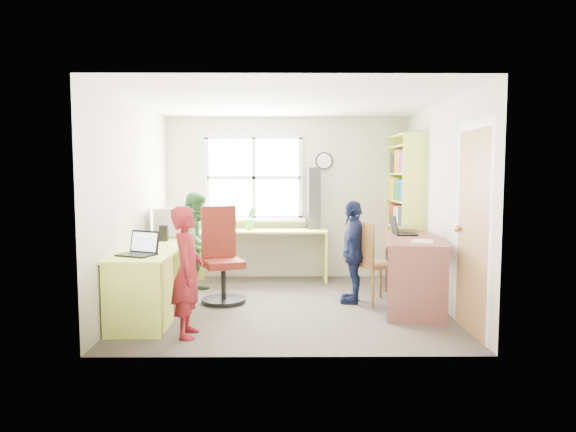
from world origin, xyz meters
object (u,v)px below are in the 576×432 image
object	(u,v)px
swivel_chair	(222,261)
person_red	(187,272)
wooden_chair	(372,260)
potted_plant	(251,219)
crt_monitor	(169,222)
laptop_right	(400,230)
l_desk	(173,273)
bookshelf	(405,214)
person_navy	(353,252)
laptop_left	(140,249)
cd_tower	(314,198)
person_green	(198,242)
right_desk	(414,257)

from	to	relation	value
swivel_chair	person_red	size ratio (longest dim) A/B	0.92
swivel_chair	wooden_chair	distance (m)	1.83
wooden_chair	potted_plant	xyz separation A→B (m)	(-1.54, 1.29, 0.38)
crt_monitor	laptop_right	size ratio (longest dim) A/B	1.34
l_desk	swivel_chair	xyz separation A→B (m)	(0.49, 0.50, 0.04)
bookshelf	swivel_chair	xyz separation A→B (m)	(-2.46, -0.97, -0.50)
l_desk	bookshelf	bearing A→B (deg)	26.43
laptop_right	potted_plant	xyz separation A→B (m)	(-1.90, 1.20, 0.03)
laptop_right	person_navy	xyz separation A→B (m)	(-0.57, -0.04, -0.26)
swivel_chair	l_desk	bearing A→B (deg)	-156.48
laptop_left	laptop_right	world-z (taller)	laptop_right
crt_monitor	l_desk	bearing A→B (deg)	-95.03
l_desk	bookshelf	xyz separation A→B (m)	(2.96, 1.47, 0.55)
l_desk	potted_plant	world-z (taller)	potted_plant
wooden_chair	potted_plant	size ratio (longest dim) A/B	3.07
cd_tower	swivel_chair	bearing A→B (deg)	-141.96
laptop_right	person_green	xyz separation A→B (m)	(-2.55, 0.51, -0.22)
laptop_right	cd_tower	bearing A→B (deg)	37.23
laptop_right	l_desk	bearing A→B (deg)	100.73
crt_monitor	person_navy	xyz separation A→B (m)	(2.34, -0.46, -0.32)
wooden_chair	person_navy	distance (m)	0.24
cd_tower	person_red	size ratio (longest dim) A/B	0.71
person_navy	person_red	bearing A→B (deg)	-42.30
right_desk	cd_tower	world-z (taller)	cd_tower
bookshelf	potted_plant	size ratio (longest dim) A/B	6.54
crt_monitor	laptop_left	world-z (taller)	crt_monitor
right_desk	crt_monitor	xyz separation A→B (m)	(-3.01, 0.70, 0.34)
potted_plant	right_desk	bearing A→B (deg)	-36.41
l_desk	person_navy	bearing A→B (deg)	11.89
right_desk	person_green	bearing A→B (deg)	173.68
swivel_chair	person_green	xyz separation A→B (m)	(-0.37, 0.49, 0.16)
crt_monitor	laptop_left	xyz separation A→B (m)	(0.03, -1.46, -0.13)
swivel_chair	right_desk	bearing A→B (deg)	-29.04
crt_monitor	person_green	xyz separation A→B (m)	(0.36, 0.09, -0.28)
person_green	person_navy	distance (m)	2.05
right_desk	potted_plant	distance (m)	2.51
right_desk	person_navy	size ratio (longest dim) A/B	1.23
crt_monitor	person_red	bearing A→B (deg)	-91.70
l_desk	person_green	xyz separation A→B (m)	(0.13, 0.99, 0.21)
right_desk	cd_tower	xyz separation A→B (m)	(-1.08, 1.60, 0.60)
bookshelf	wooden_chair	xyz separation A→B (m)	(-0.64, -1.08, -0.47)
laptop_right	person_navy	bearing A→B (deg)	94.43
crt_monitor	person_red	distance (m)	1.85
cd_tower	wooden_chair	bearing A→B (deg)	-75.49
cd_tower	person_green	distance (m)	1.84
bookshelf	person_green	size ratio (longest dim) A/B	1.59
bookshelf	laptop_left	distance (m)	3.76
bookshelf	person_navy	bearing A→B (deg)	-129.81
swivel_chair	laptop_right	size ratio (longest dim) A/B	3.34
laptop_right	cd_tower	size ratio (longest dim) A/B	0.39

